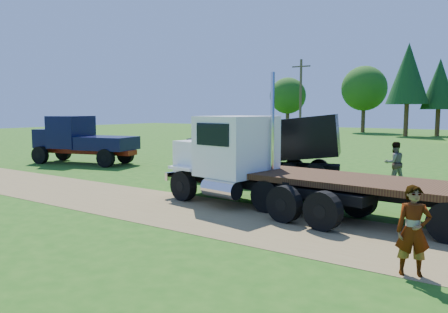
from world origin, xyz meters
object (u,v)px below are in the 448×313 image
Objects in this scene: orange_pickup at (242,167)px; spectator_a at (413,231)px; white_semi_tractor at (238,159)px; navy_truck at (80,139)px; flatbed_trailer at (361,188)px; black_dump_truck at (267,144)px.

orange_pickup is 12.09m from spectator_a.
spectator_a is at bearing -20.79° from white_semi_tractor.
orange_pickup is (12.05, -0.01, -0.86)m from navy_truck.
orange_pickup is 7.80m from flatbed_trailer.
spectator_a is at bearing -57.03° from flatbed_trailer.
black_dump_truck reaches higher than spectator_a.
spectator_a is at bearing -34.90° from navy_truck.
white_semi_tractor is 5.29m from black_dump_truck.
black_dump_truck is 1.63m from orange_pickup.
spectator_a is (6.68, -3.78, -0.66)m from white_semi_tractor.
white_semi_tractor is 0.89× the size of flatbed_trailer.
white_semi_tractor is 7.70m from spectator_a.
orange_pickup is at bearing -150.94° from black_dump_truck.
orange_pickup is at bearing 117.04° from spectator_a.
black_dump_truck is 4.01× the size of spectator_a.
flatbed_trailer is (5.93, -4.73, -0.79)m from black_dump_truck.
navy_truck is at bearing 73.55° from orange_pickup.
white_semi_tractor reaches higher than orange_pickup.
orange_pickup is at bearing 128.96° from white_semi_tractor.
white_semi_tractor is 4.91m from orange_pickup.
black_dump_truck is 7.63m from flatbed_trailer.
white_semi_tractor reaches higher than navy_truck.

